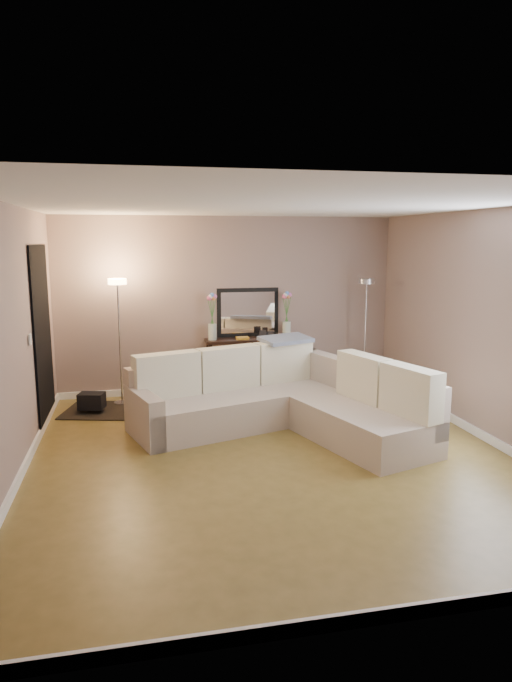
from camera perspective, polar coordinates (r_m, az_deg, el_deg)
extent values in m
cube|color=olive|center=(6.16, 1.59, -11.48)|extent=(5.00, 5.50, 0.01)
cube|color=white|center=(5.73, 1.72, 13.56)|extent=(5.00, 5.50, 0.01)
cube|color=gray|center=(8.49, -2.77, 3.60)|extent=(5.00, 0.02, 2.60)
cube|color=gray|center=(3.26, 13.29, -7.29)|extent=(5.00, 0.02, 2.60)
cube|color=gray|center=(5.76, -23.40, -0.32)|extent=(0.02, 5.50, 2.60)
cube|color=gray|center=(6.84, 22.54, 1.27)|extent=(0.02, 5.50, 2.60)
cube|color=white|center=(8.69, -2.67, -4.63)|extent=(5.00, 0.03, 0.10)
cube|color=white|center=(3.83, 12.28, -25.31)|extent=(5.00, 0.03, 0.10)
cube|color=white|center=(6.09, -22.33, -11.96)|extent=(0.03, 5.50, 0.10)
cube|color=white|center=(7.11, 21.69, -8.74)|extent=(0.03, 5.50, 0.10)
cube|color=black|center=(7.44, -20.57, 0.49)|extent=(0.02, 1.20, 2.20)
cube|color=white|center=(6.59, -21.68, 0.14)|extent=(0.02, 0.08, 0.12)
cube|color=#C4B09F|center=(7.10, -1.50, -6.72)|extent=(2.81, 1.67, 0.41)
cube|color=#C4B09F|center=(7.33, -2.82, -3.87)|extent=(2.59, 0.99, 0.57)
cube|color=#C4B09F|center=(6.61, -11.15, -7.46)|extent=(0.45, 0.93, 0.57)
cube|color=#C4B09F|center=(6.56, 10.65, -8.34)|extent=(1.37, 1.83, 0.41)
cube|color=#C4B09F|center=(7.03, 10.55, -4.64)|extent=(0.96, 2.50, 0.57)
cube|color=#F5EDC8|center=(6.85, -8.92, -3.40)|extent=(0.83, 0.45, 0.53)
cube|color=#F5EDC8|center=(7.17, -2.79, -2.69)|extent=(0.83, 0.45, 0.53)
cube|color=#F5EDC8|center=(7.56, 2.74, -2.01)|extent=(0.83, 0.45, 0.53)
cube|color=#F5EDC8|center=(6.81, 10.70, -3.55)|extent=(0.43, 0.77, 0.53)
cube|color=#F5EDC8|center=(6.26, 15.23, -4.93)|extent=(0.43, 0.77, 0.53)
cube|color=gray|center=(7.55, 3.01, 0.18)|extent=(0.77, 0.60, 0.09)
cube|color=black|center=(8.44, -0.60, 0.12)|extent=(1.33, 0.36, 0.04)
cube|color=black|center=(8.29, -4.55, -2.98)|extent=(0.05, 0.05, 0.77)
cube|color=black|center=(8.56, -4.81, -2.56)|extent=(0.05, 0.05, 0.77)
cube|color=black|center=(8.53, 3.63, -2.59)|extent=(0.05, 0.05, 0.77)
cube|color=black|center=(8.80, 3.12, -2.20)|extent=(0.05, 0.05, 0.77)
cube|color=black|center=(8.57, -0.60, -3.91)|extent=(1.24, 0.33, 0.03)
cube|color=#BF3333|center=(8.46, -4.23, -3.35)|extent=(0.03, 0.16, 0.19)
cube|color=#3359A5|center=(8.46, -3.95, -3.27)|extent=(0.04, 0.16, 0.21)
cube|color=gold|center=(8.46, -3.63, -3.19)|extent=(0.04, 0.16, 0.23)
cube|color=#3F7F4C|center=(8.48, -3.26, -3.31)|extent=(0.05, 0.16, 0.19)
cube|color=#994C99|center=(8.48, -2.94, -3.23)|extent=(0.03, 0.16, 0.21)
cube|color=orange|center=(8.49, -2.67, -3.15)|extent=(0.04, 0.16, 0.23)
cube|color=#262626|center=(8.50, -2.35, -3.27)|extent=(0.04, 0.16, 0.19)
cube|color=#4C99B2|center=(8.50, -1.99, -3.18)|extent=(0.05, 0.16, 0.21)
cube|color=#B2A58C|center=(8.51, -1.67, -3.10)|extent=(0.03, 0.16, 0.23)
cube|color=brown|center=(8.52, -1.39, -3.22)|extent=(0.04, 0.16, 0.19)
cube|color=navy|center=(8.53, -1.08, -3.14)|extent=(0.04, 0.16, 0.21)
cube|color=gold|center=(8.54, -0.72, -3.06)|extent=(0.05, 0.16, 0.23)
cube|color=black|center=(8.55, -0.84, 2.89)|extent=(0.94, 0.04, 0.73)
cube|color=white|center=(8.53, -0.81, 2.88)|extent=(0.82, 0.01, 0.61)
cube|color=gold|center=(8.39, -1.38, 0.28)|extent=(0.18, 0.12, 0.04)
cube|color=black|center=(8.42, 0.69, 0.64)|extent=(0.10, 0.02, 0.13)
cube|color=black|center=(8.45, 1.50, 0.60)|extent=(0.08, 0.02, 0.11)
cylinder|color=silver|center=(8.33, -4.39, 0.90)|extent=(0.12, 0.12, 0.24)
cylinder|color=#38722D|center=(8.29, -4.53, 2.84)|extent=(0.10, 0.01, 0.42)
sphere|color=#E5598C|center=(8.26, -4.70, 4.31)|extent=(0.07, 0.07, 0.07)
cylinder|color=#38722D|center=(8.29, -4.48, 2.91)|extent=(0.06, 0.01, 0.45)
sphere|color=white|center=(8.26, -4.57, 4.46)|extent=(0.07, 0.07, 0.07)
cylinder|color=#38722D|center=(8.29, -4.41, 2.99)|extent=(0.01, 0.01, 0.47)
sphere|color=#598CE5|center=(8.26, -4.44, 4.60)|extent=(0.07, 0.07, 0.07)
cylinder|color=#38722D|center=(8.29, -4.35, 2.85)|extent=(0.05, 0.01, 0.43)
sphere|color=#E58C4C|center=(8.27, -4.29, 4.32)|extent=(0.07, 0.07, 0.07)
cylinder|color=#38722D|center=(8.29, -4.29, 2.92)|extent=(0.10, 0.01, 0.44)
sphere|color=#D866B2|center=(8.27, -4.16, 4.47)|extent=(0.07, 0.07, 0.07)
cylinder|color=silver|center=(8.55, 3.08, 1.15)|extent=(0.12, 0.12, 0.24)
cylinder|color=#38722D|center=(8.51, 2.98, 3.05)|extent=(0.10, 0.01, 0.42)
sphere|color=#E5598C|center=(8.48, 2.85, 4.48)|extent=(0.07, 0.07, 0.07)
cylinder|color=#38722D|center=(8.51, 3.04, 3.12)|extent=(0.06, 0.01, 0.45)
sphere|color=white|center=(8.48, 2.98, 4.62)|extent=(0.07, 0.07, 0.07)
cylinder|color=#38722D|center=(8.51, 3.10, 3.19)|extent=(0.01, 0.01, 0.47)
sphere|color=#598CE5|center=(8.48, 3.11, 4.76)|extent=(0.07, 0.07, 0.07)
cylinder|color=#38722D|center=(8.51, 3.16, 3.05)|extent=(0.05, 0.01, 0.43)
sphere|color=#E58C4C|center=(8.49, 3.24, 4.49)|extent=(0.07, 0.07, 0.07)
cylinder|color=#38722D|center=(8.51, 3.22, 3.12)|extent=(0.10, 0.01, 0.44)
sphere|color=#D866B2|center=(8.50, 3.37, 4.63)|extent=(0.07, 0.07, 0.07)
cylinder|color=silver|center=(8.21, -13.23, -6.05)|extent=(0.28, 0.28, 0.03)
cylinder|color=silver|center=(8.02, -13.47, -0.35)|extent=(0.03, 0.03, 1.66)
cylinder|color=#FFBF72|center=(7.91, -13.72, 5.81)|extent=(0.30, 0.30, 0.08)
cylinder|color=silver|center=(8.81, 10.67, -4.84)|extent=(0.25, 0.25, 0.03)
cylinder|color=silver|center=(8.64, 10.84, 0.34)|extent=(0.03, 0.03, 1.61)
cylinder|color=silver|center=(8.54, 11.03, 5.90)|extent=(0.27, 0.27, 0.07)
cube|color=black|center=(7.93, -14.53, -6.73)|extent=(1.31, 1.11, 0.02)
cube|color=black|center=(7.85, -16.12, -5.76)|extent=(0.37, 0.30, 0.21)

